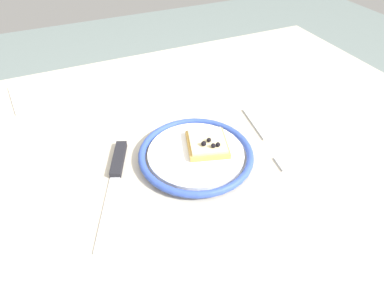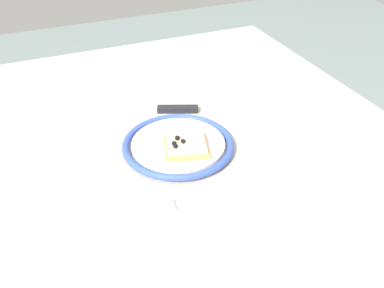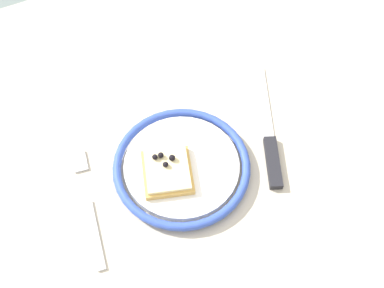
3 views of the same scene
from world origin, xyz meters
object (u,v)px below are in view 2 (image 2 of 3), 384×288
(knife, at_px, (163,110))
(napkin, at_px, (270,67))
(pizza_slice_near, at_px, (186,146))
(fork, at_px, (211,198))
(dining_table, at_px, (184,189))
(plate, at_px, (180,145))

(knife, height_order, napkin, knife)
(knife, relative_size, napkin, 1.69)
(pizza_slice_near, bearing_deg, fork, 176.90)
(dining_table, height_order, pizza_slice_near, pizza_slice_near)
(plate, distance_m, napkin, 0.44)
(dining_table, distance_m, pizza_slice_near, 0.10)
(knife, distance_m, fork, 0.30)
(plate, distance_m, fork, 0.15)
(dining_table, height_order, fork, fork)
(knife, bearing_deg, pizza_slice_near, 174.71)
(plate, height_order, knife, plate)
(dining_table, bearing_deg, knife, -7.06)
(dining_table, relative_size, pizza_slice_near, 11.61)
(plate, xyz_separation_m, pizza_slice_near, (-0.03, -0.00, 0.01))
(plate, relative_size, napkin, 1.59)
(plate, relative_size, fork, 1.07)
(pizza_slice_near, xyz_separation_m, napkin, (0.28, -0.36, -0.02))
(pizza_slice_near, xyz_separation_m, fork, (-0.13, 0.01, -0.02))
(dining_table, height_order, plate, plate)
(fork, distance_m, napkin, 0.54)
(plate, xyz_separation_m, knife, (0.15, -0.02, -0.01))
(plate, bearing_deg, dining_table, 173.62)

